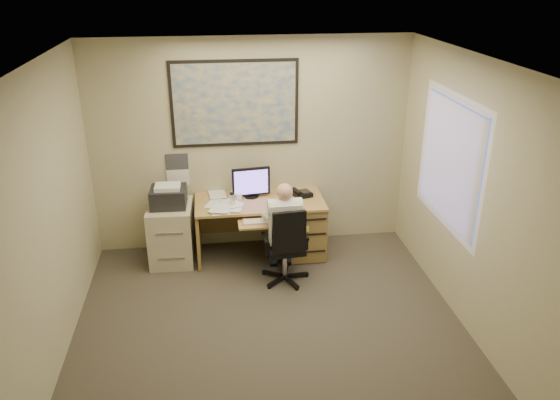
{
  "coord_description": "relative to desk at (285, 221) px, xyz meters",
  "views": [
    {
      "loc": [
        -0.52,
        -4.33,
        3.45
      ],
      "look_at": [
        0.24,
        1.3,
        1.0
      ],
      "focal_mm": 35.0,
      "sensor_mm": 36.0,
      "label": 1
    }
  ],
  "objects": [
    {
      "name": "wall_calendar",
      "position": [
        -1.33,
        0.34,
        0.64
      ],
      "size": [
        0.28,
        0.01,
        0.42
      ],
      "primitive_type": "cube",
      "color": "white",
      "rests_on": "room_shell"
    },
    {
      "name": "office_chair",
      "position": [
        -0.11,
        -0.72,
        -0.16
      ],
      "size": [
        0.63,
        0.63,
        0.98
      ],
      "rotation": [
        0.0,
        0.0,
        0.08
      ],
      "color": "black",
      "rests_on": "ground"
    },
    {
      "name": "filing_cabinet",
      "position": [
        -1.44,
        -0.02,
        -0.0
      ],
      "size": [
        0.56,
        0.66,
        1.03
      ],
      "rotation": [
        0.0,
        0.0,
        -0.04
      ],
      "color": "beige",
      "rests_on": "ground"
    },
    {
      "name": "person",
      "position": [
        -0.1,
        -0.65,
        0.16
      ],
      "size": [
        0.51,
        0.72,
        1.21
      ],
      "primitive_type": null,
      "rotation": [
        0.0,
        0.0,
        0.02
      ],
      "color": "white",
      "rests_on": "office_chair"
    },
    {
      "name": "world_map",
      "position": [
        -0.58,
        0.33,
        1.46
      ],
      "size": [
        1.56,
        0.03,
        1.06
      ],
      "primitive_type": "cube",
      "color": "#1E4C93",
      "rests_on": "room_shell"
    },
    {
      "name": "window_blinds",
      "position": [
        1.58,
        -1.1,
        1.11
      ],
      "size": [
        0.06,
        1.4,
        1.3
      ],
      "primitive_type": null,
      "color": "beige",
      "rests_on": "room_shell"
    },
    {
      "name": "room_shell",
      "position": [
        -0.39,
        -1.9,
        0.91
      ],
      "size": [
        4.0,
        4.5,
        2.7
      ],
      "color": "#3B362E",
      "rests_on": "ground"
    },
    {
      "name": "desk",
      "position": [
        0.0,
        0.0,
        0.0
      ],
      "size": [
        1.6,
        0.97,
        1.13
      ],
      "color": "tan",
      "rests_on": "ground"
    }
  ]
}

